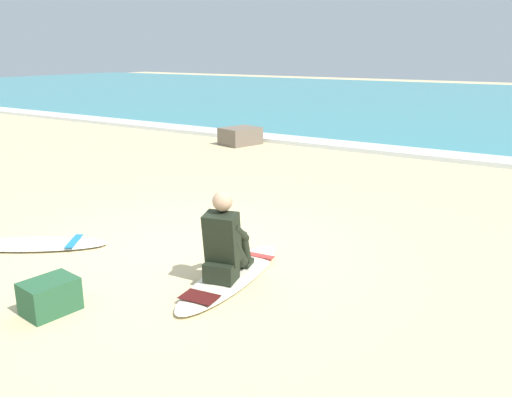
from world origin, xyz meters
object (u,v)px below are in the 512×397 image
shoreline_rock (240,136)px  beach_bag (50,296)px  surfer_seated (225,244)px  surfboard_spare_near (32,244)px  surfboard_main (232,276)px

shoreline_rock → beach_bag: (3.70, -8.53, -0.06)m
shoreline_rock → beach_bag: size_ratio=2.00×
surfer_seated → shoreline_rock: (-4.70, 7.09, -0.21)m
surfboard_spare_near → beach_bag: bearing=-29.7°
surfboard_main → surfboard_spare_near: bearing=-167.7°
surfer_seated → shoreline_rock: bearing=123.5°
shoreline_rock → surfboard_spare_near: bearing=-75.0°
surfer_seated → beach_bag: bearing=-124.8°
surfboard_main → surfboard_spare_near: same height
surfboard_main → shoreline_rock: size_ratio=2.18×
surfboard_main → surfboard_spare_near: (-2.68, -0.59, 0.00)m
surfboard_main → beach_bag: bearing=-123.0°
surfboard_main → surfboard_spare_near: 2.74m
surfer_seated → shoreline_rock: size_ratio=0.99×
surfer_seated → beach_bag: (-1.00, -1.44, -0.28)m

